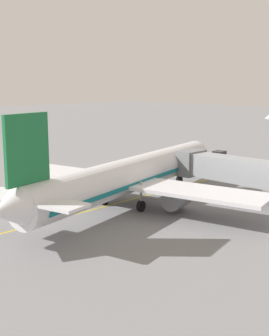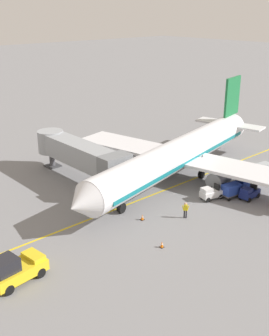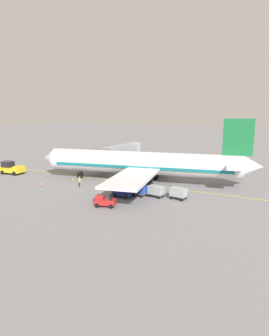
{
  "view_description": "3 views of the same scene",
  "coord_description": "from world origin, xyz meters",
  "px_view_note": "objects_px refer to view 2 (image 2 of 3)",
  "views": [
    {
      "loc": [
        33.73,
        -31.13,
        12.85
      ],
      "look_at": [
        1.19,
        1.96,
        3.87
      ],
      "focal_mm": 46.81,
      "sensor_mm": 36.0,
      "label": 1
    },
    {
      "loc": [
        -30.88,
        37.55,
        19.84
      ],
      "look_at": [
        2.63,
        7.41,
        2.61
      ],
      "focal_mm": 45.0,
      "sensor_mm": 36.0,
      "label": 2
    },
    {
      "loc": [
        -41.55,
        -20.42,
        11.67
      ],
      "look_at": [
        0.76,
        2.44,
        2.42
      ],
      "focal_mm": 31.54,
      "sensor_mm": 36.0,
      "label": 3
    }
  ],
  "objects_px": {
    "baggage_tug_trailing": "(211,193)",
    "baggage_cart_second_in_train": "(245,182)",
    "ground_crew_wing_walker": "(185,209)",
    "safety_cone_nose_right": "(162,244)",
    "baggage_tug_spare": "(249,193)",
    "pushback_tractor": "(15,269)",
    "baggage_cart_third_in_train": "(252,176)",
    "parked_airliner": "(179,154)",
    "baggage_cart_front": "(231,190)",
    "baggage_cart_tail_end": "(263,168)",
    "jet_bridge": "(79,153)",
    "safety_cone_nose_left": "(142,217)"
  },
  "relations": [
    {
      "from": "baggage_tug_trailing",
      "to": "baggage_cart_second_in_train",
      "type": "distance_m",
      "value": 5.08
    },
    {
      "from": "pushback_tractor",
      "to": "baggage_tug_spare",
      "type": "distance_m",
      "value": 26.5
    },
    {
      "from": "jet_bridge",
      "to": "baggage_cart_third_in_train",
      "type": "bearing_deg",
      "value": -134.62
    },
    {
      "from": "parked_airliner",
      "to": "baggage_cart_front",
      "type": "distance_m",
      "value": 8.02
    },
    {
      "from": "pushback_tractor",
      "to": "baggage_cart_front",
      "type": "relative_size",
      "value": 1.56
    },
    {
      "from": "baggage_tug_trailing",
      "to": "ground_crew_wing_walker",
      "type": "height_order",
      "value": "ground_crew_wing_walker"
    },
    {
      "from": "jet_bridge",
      "to": "baggage_cart_second_in_train",
      "type": "height_order",
      "value": "jet_bridge"
    },
    {
      "from": "baggage_cart_tail_end",
      "to": "baggage_cart_second_in_train",
      "type": "bearing_deg",
      "value": 101.47
    },
    {
      "from": "baggage_cart_third_in_train",
      "to": "baggage_cart_tail_end",
      "type": "xyz_separation_m",
      "value": [
        0.47,
        -3.08,
        0.0
      ]
    },
    {
      "from": "baggage_cart_second_in_train",
      "to": "baggage_cart_tail_end",
      "type": "relative_size",
      "value": 1.0
    },
    {
      "from": "parked_airliner",
      "to": "pushback_tractor",
      "type": "xyz_separation_m",
      "value": [
        -5.84,
        24.81,
        -2.09
      ]
    },
    {
      "from": "baggage_cart_second_in_train",
      "to": "ground_crew_wing_walker",
      "type": "bearing_deg",
      "value": 90.23
    },
    {
      "from": "parked_airliner",
      "to": "baggage_tug_spare",
      "type": "xyz_separation_m",
      "value": [
        -9.24,
        -1.47,
        -2.47
      ]
    },
    {
      "from": "baggage_cart_third_in_train",
      "to": "ground_crew_wing_walker",
      "type": "bearing_deg",
      "value": 93.0
    },
    {
      "from": "baggage_tug_trailing",
      "to": "baggage_cart_second_in_train",
      "type": "bearing_deg",
      "value": -102.28
    },
    {
      "from": "baggage_cart_second_in_train",
      "to": "safety_cone_nose_right",
      "type": "relative_size",
      "value": 5.03
    },
    {
      "from": "baggage_tug_spare",
      "to": "baggage_cart_second_in_train",
      "type": "bearing_deg",
      "value": -45.56
    },
    {
      "from": "parked_airliner",
      "to": "ground_crew_wing_walker",
      "type": "bearing_deg",
      "value": 136.4
    },
    {
      "from": "baggage_tug_spare",
      "to": "safety_cone_nose_right",
      "type": "distance_m",
      "value": 14.43
    },
    {
      "from": "jet_bridge",
      "to": "baggage_cart_front",
      "type": "height_order",
      "value": "jet_bridge"
    },
    {
      "from": "baggage_cart_tail_end",
      "to": "safety_cone_nose_left",
      "type": "relative_size",
      "value": 5.03
    },
    {
      "from": "baggage_tug_trailing",
      "to": "baggage_cart_third_in_train",
      "type": "xyz_separation_m",
      "value": [
        -0.45,
        -7.31,
        0.24
      ]
    },
    {
      "from": "baggage_tug_spare",
      "to": "baggage_cart_second_in_train",
      "type": "distance_m",
      "value": 2.47
    },
    {
      "from": "jet_bridge",
      "to": "baggage_tug_spare",
      "type": "bearing_deg",
      "value": -147.7
    },
    {
      "from": "parked_airliner",
      "to": "baggage_tug_spare",
      "type": "bearing_deg",
      "value": -170.97
    },
    {
      "from": "pushback_tractor",
      "to": "ground_crew_wing_walker",
      "type": "height_order",
      "value": "pushback_tractor"
    },
    {
      "from": "baggage_tug_spare",
      "to": "baggage_cart_second_in_train",
      "type": "relative_size",
      "value": 0.85
    },
    {
      "from": "pushback_tractor",
      "to": "baggage_cart_front",
      "type": "height_order",
      "value": "pushback_tractor"
    },
    {
      "from": "safety_cone_nose_left",
      "to": "baggage_cart_third_in_train",
      "type": "bearing_deg",
      "value": -96.65
    },
    {
      "from": "baggage_cart_front",
      "to": "pushback_tractor",
      "type": "bearing_deg",
      "value": 85.78
    },
    {
      "from": "baggage_cart_second_in_train",
      "to": "safety_cone_nose_left",
      "type": "distance_m",
      "value": 14.18
    },
    {
      "from": "jet_bridge",
      "to": "baggage_cart_tail_end",
      "type": "height_order",
      "value": "jet_bridge"
    },
    {
      "from": "baggage_tug_trailing",
      "to": "baggage_tug_spare",
      "type": "distance_m",
      "value": 4.25
    },
    {
      "from": "baggage_cart_front",
      "to": "baggage_cart_third_in_train",
      "type": "relative_size",
      "value": 1.0
    },
    {
      "from": "pushback_tractor",
      "to": "baggage_cart_tail_end",
      "type": "height_order",
      "value": "pushback_tractor"
    },
    {
      "from": "baggage_cart_third_in_train",
      "to": "baggage_tug_spare",
      "type": "bearing_deg",
      "value": 119.72
    },
    {
      "from": "ground_crew_wing_walker",
      "to": "safety_cone_nose_right",
      "type": "xyz_separation_m",
      "value": [
        -2.35,
        5.74,
        -0.66
      ]
    },
    {
      "from": "safety_cone_nose_left",
      "to": "ground_crew_wing_walker",
      "type": "bearing_deg",
      "value": -126.22
    },
    {
      "from": "safety_cone_nose_right",
      "to": "baggage_tug_spare",
      "type": "bearing_deg",
      "value": -87.32
    },
    {
      "from": "baggage_cart_front",
      "to": "ground_crew_wing_walker",
      "type": "height_order",
      "value": "ground_crew_wing_walker"
    },
    {
      "from": "baggage_cart_second_in_train",
      "to": "safety_cone_nose_right",
      "type": "xyz_separation_m",
      "value": [
        -2.39,
        16.16,
        -0.66
      ]
    },
    {
      "from": "jet_bridge",
      "to": "pushback_tractor",
      "type": "xyz_separation_m",
      "value": [
        -13.64,
        15.51,
        -2.36
      ]
    },
    {
      "from": "pushback_tractor",
      "to": "baggage_cart_tail_end",
      "type": "relative_size",
      "value": 1.56
    },
    {
      "from": "safety_cone_nose_left",
      "to": "jet_bridge",
      "type": "bearing_deg",
      "value": -6.29
    },
    {
      "from": "baggage_cart_tail_end",
      "to": "safety_cone_nose_right",
      "type": "distance_m",
      "value": 21.89
    },
    {
      "from": "baggage_cart_tail_end",
      "to": "ground_crew_wing_walker",
      "type": "height_order",
      "value": "ground_crew_wing_walker"
    },
    {
      "from": "parked_airliner",
      "to": "baggage_cart_second_in_train",
      "type": "distance_m",
      "value": 8.48
    },
    {
      "from": "baggage_cart_third_in_train",
      "to": "ground_crew_wing_walker",
      "type": "height_order",
      "value": "ground_crew_wing_walker"
    },
    {
      "from": "baggage_cart_third_in_train",
      "to": "baggage_cart_second_in_train",
      "type": "bearing_deg",
      "value": 104.92
    },
    {
      "from": "safety_cone_nose_right",
      "to": "baggage_tug_trailing",
      "type": "bearing_deg",
      "value": -72.78
    }
  ]
}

